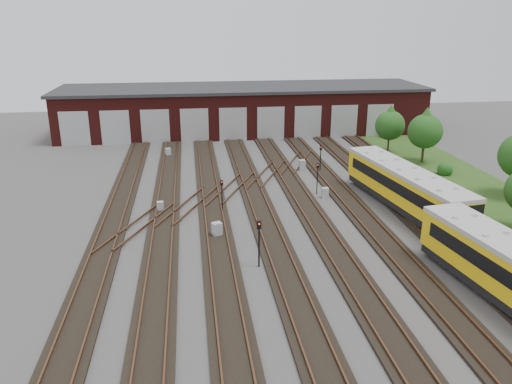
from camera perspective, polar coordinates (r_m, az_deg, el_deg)
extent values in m
plane|color=#43413E|center=(34.83, 5.85, -7.06)|extent=(120.00, 120.00, 0.00)
cube|color=black|center=(34.53, -17.62, -8.02)|extent=(2.40, 70.00, 0.18)
cube|color=brown|center=(34.59, -18.82, -7.79)|extent=(0.10, 70.00, 0.15)
cube|color=brown|center=(34.33, -16.46, -7.75)|extent=(0.10, 70.00, 0.15)
cube|color=black|center=(34.02, -10.92, -7.84)|extent=(2.40, 70.00, 0.18)
cube|color=brown|center=(34.00, -12.15, -7.63)|extent=(0.10, 70.00, 0.15)
cube|color=brown|center=(33.90, -9.72, -7.54)|extent=(0.10, 70.00, 0.15)
cube|color=black|center=(33.98, -4.12, -7.55)|extent=(2.40, 70.00, 0.18)
cube|color=brown|center=(33.88, -5.35, -7.36)|extent=(0.10, 70.00, 0.15)
cube|color=brown|center=(33.95, -2.91, -7.23)|extent=(0.10, 70.00, 0.15)
cube|color=black|center=(34.40, 2.59, -7.15)|extent=(2.40, 70.00, 0.18)
cube|color=brown|center=(34.22, 1.41, -6.98)|extent=(0.10, 70.00, 0.15)
cube|color=brown|center=(34.46, 3.78, -6.83)|extent=(0.10, 70.00, 0.15)
cube|color=black|center=(35.28, 9.04, -6.69)|extent=(2.40, 70.00, 0.18)
cube|color=brown|center=(35.02, 7.92, -6.53)|extent=(0.10, 70.00, 0.15)
cube|color=brown|center=(35.41, 10.18, -6.36)|extent=(0.10, 70.00, 0.15)
cube|color=black|center=(36.58, 15.10, -6.17)|extent=(2.40, 70.00, 0.18)
cube|color=brown|center=(36.25, 14.07, -6.03)|extent=(0.10, 70.00, 0.15)
cube|color=brown|center=(36.78, 16.16, -5.84)|extent=(0.10, 70.00, 0.15)
cube|color=black|center=(38.25, 20.67, -5.63)|extent=(2.40, 70.00, 0.18)
cube|color=brown|center=(37.86, 19.73, -5.50)|extent=(0.10, 70.00, 0.15)
cube|color=brown|center=(38.52, 21.64, -5.31)|extent=(0.10, 70.00, 0.15)
cube|color=black|center=(40.25, 25.72, -5.10)|extent=(2.40, 70.00, 0.18)
cube|color=brown|center=(39.81, 24.89, -4.98)|extent=(0.10, 70.00, 0.15)
cube|color=brown|center=(40.58, 26.61, -4.79)|extent=(0.10, 70.00, 0.15)
cube|color=brown|center=(43.04, -7.67, -1.49)|extent=(5.40, 9.62, 0.15)
cube|color=brown|center=(46.95, -2.82, 0.45)|extent=(5.40, 9.62, 0.15)
cube|color=brown|center=(51.18, 1.25, 2.08)|extent=(5.40, 9.62, 0.15)
cube|color=brown|center=(39.56, -13.43, -3.78)|extent=(5.40, 9.62, 0.15)
cube|color=brown|center=(55.67, 4.69, 3.44)|extent=(5.40, 9.62, 0.15)
cube|color=#4B1412|center=(71.78, -1.48, 9.34)|extent=(50.00, 12.00, 6.00)
cube|color=#2B2B2D|center=(71.30, -1.50, 11.84)|extent=(51.00, 12.50, 0.40)
cube|color=#A8AAAD|center=(67.16, -20.01, 6.80)|extent=(3.60, 0.12, 4.40)
cube|color=#A8AAAD|center=(66.27, -15.77, 7.09)|extent=(3.60, 0.12, 4.40)
cube|color=#A8AAAD|center=(65.75, -11.42, 7.34)|extent=(3.60, 0.12, 4.40)
cube|color=#A8AAAD|center=(65.61, -7.03, 7.55)|extent=(3.60, 0.12, 4.40)
cube|color=#A8AAAD|center=(65.85, -2.64, 7.71)|extent=(3.60, 0.12, 4.40)
cube|color=#A8AAAD|center=(66.47, 1.70, 7.83)|extent=(3.60, 0.12, 4.40)
cube|color=#A8AAAD|center=(67.45, 5.93, 7.91)|extent=(3.60, 0.12, 4.40)
cube|color=#A8AAAD|center=(68.78, 10.03, 7.94)|extent=(3.60, 0.12, 4.40)
cube|color=#A8AAAD|center=(70.44, 13.95, 7.93)|extent=(3.60, 0.12, 4.40)
cube|color=#254517|center=(50.69, 24.49, -0.16)|extent=(8.00, 55.00, 0.05)
cube|color=black|center=(29.80, 26.81, -8.88)|extent=(1.98, 13.74, 0.89)
cube|color=black|center=(43.98, 16.48, -1.13)|extent=(4.57, 15.94, 0.63)
cube|color=#EAA60C|center=(43.51, 16.66, 0.68)|extent=(4.88, 15.98, 2.31)
cube|color=#B7B7B2|center=(43.13, 16.82, 2.33)|extent=(4.99, 16.00, 0.32)
cube|color=black|center=(42.73, 15.11, 0.86)|extent=(1.98, 13.74, 0.89)
cube|color=black|center=(44.17, 18.22, 1.15)|extent=(1.98, 13.74, 0.89)
cylinder|color=black|center=(32.40, 0.35, -6.42)|extent=(0.11, 0.11, 2.69)
cube|color=black|center=(31.74, 0.35, -3.79)|extent=(0.28, 0.17, 0.55)
sphere|color=red|center=(31.59, 0.38, -3.68)|extent=(0.13, 0.13, 0.13)
cylinder|color=black|center=(41.58, -3.90, -0.77)|extent=(0.09, 0.09, 2.33)
cube|color=black|center=(41.12, -3.94, 1.05)|extent=(0.24, 0.15, 0.46)
sphere|color=red|center=(41.01, -3.94, 1.13)|extent=(0.11, 0.11, 0.11)
cylinder|color=black|center=(46.05, 7.01, 1.25)|extent=(0.09, 0.09, 2.50)
cube|color=black|center=(45.62, 7.08, 3.01)|extent=(0.26, 0.21, 0.45)
sphere|color=red|center=(45.52, 7.12, 3.09)|extent=(0.11, 0.11, 0.11)
cylinder|color=black|center=(52.84, 7.37, 3.52)|extent=(0.10, 0.10, 2.35)
cube|color=black|center=(52.47, 7.43, 5.01)|extent=(0.27, 0.19, 0.49)
sphere|color=red|center=(52.36, 7.46, 5.08)|extent=(0.12, 0.12, 0.12)
cube|color=#A9ACAE|center=(42.51, -10.88, -1.66)|extent=(0.59, 0.51, 0.90)
cube|color=#A9ACAE|center=(59.60, -10.02, 4.50)|extent=(0.72, 0.68, 0.96)
cube|color=#A9ACAE|center=(37.14, -4.50, -4.32)|extent=(0.85, 0.79, 1.12)
cube|color=#A9ACAE|center=(53.54, 5.27, 3.10)|extent=(0.74, 0.65, 1.09)
cube|color=#A9ACAE|center=(45.38, 7.90, -0.09)|extent=(0.59, 0.50, 0.95)
cylinder|color=#342717|center=(62.42, 14.87, 5.21)|extent=(0.22, 0.22, 1.80)
sphere|color=#184313|center=(61.90, 15.06, 7.36)|extent=(3.49, 3.49, 3.49)
cone|color=#184313|center=(61.67, 15.16, 8.49)|extent=(3.00, 3.00, 2.50)
cylinder|color=#342717|center=(58.96, 18.50, 4.13)|extent=(0.27, 0.27, 1.95)
sphere|color=#184313|center=(58.38, 18.77, 6.58)|extent=(3.79, 3.79, 3.79)
cone|color=#184313|center=(58.12, 18.91, 7.88)|extent=(3.24, 3.24, 2.70)
sphere|color=#184313|center=(55.14, 20.81, 2.64)|extent=(1.57, 1.57, 1.57)
sphere|color=#184313|center=(70.18, 14.59, 6.62)|extent=(1.49, 1.49, 1.49)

